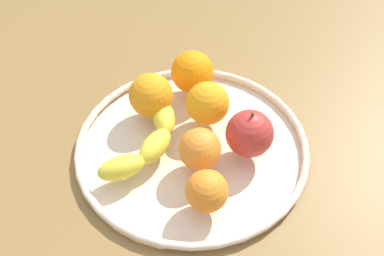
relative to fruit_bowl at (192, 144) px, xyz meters
The scene contains 9 objects.
ground_plane 2.92cm from the fruit_bowl, ahead, with size 150.20×150.20×4.00cm, color brown.
fruit_bowl is the anchor object (origin of this frame).
banana 7.59cm from the fruit_bowl, 115.52° to the left, with size 19.46×10.63×3.62cm.
apple 10.18cm from the fruit_bowl, 87.84° to the right, with size 7.48×7.48×8.28cm.
orange_back_right 7.24cm from the fruit_bowl, 15.14° to the right, with size 7.24×7.24×7.24cm, color orange.
orange_front_right 6.29cm from the fruit_bowl, 153.87° to the right, with size 6.51×6.51×6.51cm, color orange.
orange_front_left 13.78cm from the fruit_bowl, 11.66° to the left, with size 7.61×7.61×7.61cm, color orange.
orange_center 12.81cm from the fruit_bowl, 158.34° to the right, with size 6.09×6.09×6.09cm, color orange.
orange_back_left 10.80cm from the fruit_bowl, 57.13° to the left, with size 7.51×7.51×7.51cm, color orange.
Camera 1 is at (-44.47, -9.40, 53.20)cm, focal length 39.29 mm.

